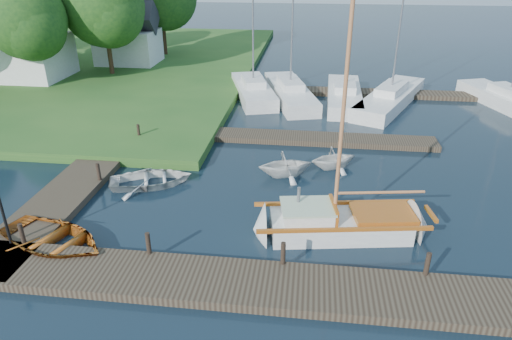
# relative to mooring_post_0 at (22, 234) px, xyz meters

# --- Properties ---
(ground) EXTENTS (160.00, 160.00, 0.00)m
(ground) POSITION_rel_mooring_post_0_xyz_m (7.50, 5.00, -0.70)
(ground) COLOR black
(ground) RESTS_ON ground
(near_dock) EXTENTS (18.00, 2.20, 0.30)m
(near_dock) POSITION_rel_mooring_post_0_xyz_m (7.50, -1.00, -0.55)
(near_dock) COLOR #2F241A
(near_dock) RESTS_ON ground
(left_dock) EXTENTS (2.20, 18.00, 0.30)m
(left_dock) POSITION_rel_mooring_post_0_xyz_m (-0.50, 7.00, -0.55)
(left_dock) COLOR #2F241A
(left_dock) RESTS_ON ground
(far_dock) EXTENTS (14.00, 1.60, 0.30)m
(far_dock) POSITION_rel_mooring_post_0_xyz_m (9.50, 11.50, -0.55)
(far_dock) COLOR #2F241A
(far_dock) RESTS_ON ground
(pontoon) EXTENTS (30.00, 1.60, 0.30)m
(pontoon) POSITION_rel_mooring_post_0_xyz_m (17.50, 21.00, -0.55)
(pontoon) COLOR #2F241A
(pontoon) RESTS_ON ground
(mooring_post_0) EXTENTS (0.16, 0.16, 0.80)m
(mooring_post_0) POSITION_rel_mooring_post_0_xyz_m (0.00, 0.00, 0.00)
(mooring_post_0) COLOR black
(mooring_post_0) RESTS_ON near_dock
(mooring_post_1) EXTENTS (0.16, 0.16, 0.80)m
(mooring_post_1) POSITION_rel_mooring_post_0_xyz_m (4.50, 0.00, 0.00)
(mooring_post_1) COLOR black
(mooring_post_1) RESTS_ON near_dock
(mooring_post_2) EXTENTS (0.16, 0.16, 0.80)m
(mooring_post_2) POSITION_rel_mooring_post_0_xyz_m (9.00, 0.00, 0.00)
(mooring_post_2) COLOR black
(mooring_post_2) RESTS_ON near_dock
(mooring_post_3) EXTENTS (0.16, 0.16, 0.80)m
(mooring_post_3) POSITION_rel_mooring_post_0_xyz_m (13.50, 0.00, 0.00)
(mooring_post_3) COLOR black
(mooring_post_3) RESTS_ON near_dock
(mooring_post_4) EXTENTS (0.16, 0.16, 0.80)m
(mooring_post_4) POSITION_rel_mooring_post_0_xyz_m (0.50, 5.00, 0.00)
(mooring_post_4) COLOR black
(mooring_post_4) RESTS_ON left_dock
(mooring_post_5) EXTENTS (0.16, 0.16, 0.80)m
(mooring_post_5) POSITION_rel_mooring_post_0_xyz_m (0.50, 10.00, 0.00)
(mooring_post_5) COLOR black
(mooring_post_5) RESTS_ON left_dock
(lamp_post) EXTENTS (0.24, 0.24, 2.44)m
(lamp_post) POSITION_rel_mooring_post_0_xyz_m (-0.50, 0.00, 1.17)
(lamp_post) COLOR black
(lamp_post) RESTS_ON near_dock
(sailboat) EXTENTS (7.37, 3.07, 9.83)m
(sailboat) POSITION_rel_mooring_post_0_xyz_m (11.06, 2.52, -0.36)
(sailboat) COLOR silver
(sailboat) RESTS_ON ground
(dinghy) EXTENTS (5.04, 4.29, 0.88)m
(dinghy) POSITION_rel_mooring_post_0_xyz_m (0.88, 0.30, -0.26)
(dinghy) COLOR #99580F
(dinghy) RESTS_ON ground
(tender_a) EXTENTS (4.27, 3.65, 0.75)m
(tender_a) POSITION_rel_mooring_post_0_xyz_m (2.72, 5.38, -0.33)
(tender_a) COLOR silver
(tender_a) RESTS_ON ground
(tender_b) EXTENTS (3.04, 2.82, 1.32)m
(tender_b) POSITION_rel_mooring_post_0_xyz_m (8.62, 7.06, -0.04)
(tender_b) COLOR silver
(tender_b) RESTS_ON ground
(tender_d) EXTENTS (2.88, 2.73, 1.20)m
(tender_d) POSITION_rel_mooring_post_0_xyz_m (10.87, 8.19, -0.10)
(tender_d) COLOR silver
(tender_d) RESTS_ON ground
(marina_boat_0) EXTENTS (4.31, 8.07, 10.52)m
(marina_boat_0) POSITION_rel_mooring_post_0_xyz_m (5.51, 19.48, -0.13)
(marina_boat_0) COLOR silver
(marina_boat_0) RESTS_ON ground
(marina_boat_1) EXTENTS (4.45, 9.12, 11.27)m
(marina_boat_1) POSITION_rel_mooring_post_0_xyz_m (8.16, 19.28, -0.13)
(marina_boat_1) COLOR silver
(marina_boat_1) RESTS_ON ground
(marina_boat_2) EXTENTS (2.41, 8.35, 11.97)m
(marina_boat_2) POSITION_rel_mooring_post_0_xyz_m (11.90, 19.02, -0.12)
(marina_boat_2) COLOR silver
(marina_boat_2) RESTS_ON ground
(marina_boat_3) EXTENTS (6.04, 9.85, 11.58)m
(marina_boat_3) POSITION_rel_mooring_post_0_xyz_m (14.99, 18.77, -0.13)
(marina_boat_3) COLOR silver
(marina_boat_3) RESTS_ON ground
(marina_boat_5) EXTENTS (4.76, 8.62, 11.02)m
(marina_boat_5) POSITION_rel_mooring_post_0_xyz_m (22.69, 19.09, -0.13)
(marina_boat_5) COLOR silver
(marina_boat_5) RESTS_ON ground
(house_a) EXTENTS (6.30, 5.00, 6.29)m
(house_a) POSITION_rel_mooring_post_0_xyz_m (-12.50, 21.00, 2.26)
(house_a) COLOR silver
(house_a) RESTS_ON shore
(house_c) EXTENTS (5.25, 4.00, 5.28)m
(house_c) POSITION_rel_mooring_post_0_xyz_m (-6.50, 27.00, 1.88)
(house_c) COLOR silver
(house_c) RESTS_ON shore
(tree_2) EXTENTS (5.83, 5.75, 7.82)m
(tree_2) POSITION_rel_mooring_post_0_xyz_m (-10.50, 19.05, 4.55)
(tree_2) COLOR #332114
(tree_2) RESTS_ON shore
(tree_3) EXTENTS (6.41, 6.38, 8.74)m
(tree_3) POSITION_rel_mooring_post_0_xyz_m (-6.50, 23.05, 5.11)
(tree_3) COLOR #332114
(tree_3) RESTS_ON shore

